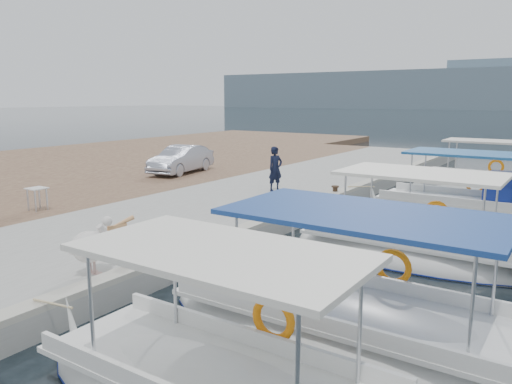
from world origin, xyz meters
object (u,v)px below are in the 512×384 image
(fishing_caique_b, at_px, (350,333))
(parked_car, at_px, (181,159))
(pelican, at_px, (93,245))
(fisherman, at_px, (275,169))
(fishing_caique_c, at_px, (410,254))
(fishing_caique_e, at_px, (483,189))
(fishing_caique_d, at_px, (462,211))

(fishing_caique_b, xyz_separation_m, parked_car, (-13.03, 10.27, 1.02))
(pelican, height_order, fisherman, fisherman)
(parked_car, bearing_deg, fishing_caique_c, -32.21)
(fishing_caique_e, height_order, fisherman, fishing_caique_e)
(fishing_caique_e, distance_m, parked_car, 13.70)
(fishing_caique_b, relative_size, fishing_caique_d, 1.15)
(fishing_caique_b, distance_m, fishing_caique_c, 4.94)
(fishing_caique_c, bearing_deg, fishing_caique_e, 90.70)
(fishing_caique_b, relative_size, fishing_caique_c, 1.14)
(fishing_caique_b, xyz_separation_m, fishing_caique_e, (-0.60, 15.93, 0.00))
(fishing_caique_d, bearing_deg, fishing_caique_b, -88.00)
(parked_car, bearing_deg, pelican, -64.41)
(parked_car, bearing_deg, fishing_caique_e, 15.36)
(fishing_caique_b, bearing_deg, parked_car, 141.75)
(fisherman, bearing_deg, fishing_caique_e, -20.36)
(fisherman, bearing_deg, pelican, -149.67)
(pelican, bearing_deg, fishing_caique_d, 67.49)
(fishing_caique_b, relative_size, parked_car, 1.87)
(pelican, relative_size, fisherman, 0.85)
(fishing_caique_d, xyz_separation_m, parked_car, (-12.66, -0.12, 0.95))
(fishing_caique_c, relative_size, pelican, 4.41)
(parked_car, bearing_deg, fishing_caique_b, -47.39)
(pelican, xyz_separation_m, fisherman, (-1.70, 9.85, 0.27))
(fishing_caique_b, distance_m, pelican, 5.34)
(fishing_caique_d, distance_m, fisherman, 6.78)
(fishing_caique_c, bearing_deg, pelican, -127.76)
(fishing_caique_d, bearing_deg, fishing_caique_e, 92.40)
(pelican, relative_size, parked_car, 0.37)
(fishing_caique_d, relative_size, parked_car, 1.63)
(fishing_caique_c, bearing_deg, parked_car, 156.93)
(fishing_caique_c, distance_m, fishing_caique_d, 5.48)
(fishing_caique_d, distance_m, pelican, 12.49)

